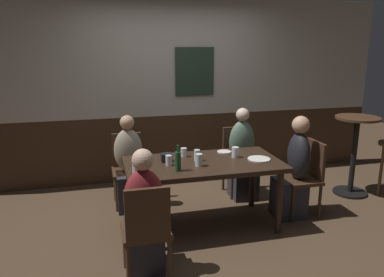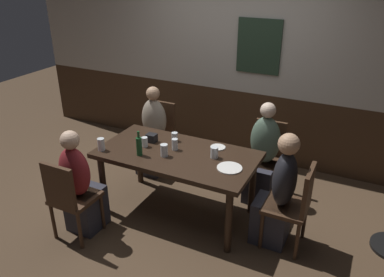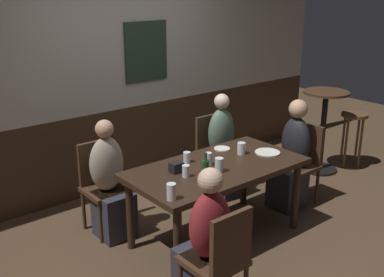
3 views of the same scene
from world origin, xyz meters
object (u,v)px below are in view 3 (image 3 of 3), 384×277
pint_glass_pale (208,159)px  person_left_far (111,189)px  beer_glass_tall (219,166)px  plate_white_large (268,152)px  tumbler_short (171,192)px  side_bar_table (323,125)px  beer_bottle_green (206,171)px  chair_head_east (301,159)px  tumbler_water (241,149)px  person_head_east (292,162)px  chair_left_near (220,257)px  bar_stool (354,125)px  dining_table (217,174)px  person_left_near (205,250)px  chair_left_far (102,181)px  pint_glass_amber (187,158)px  chair_right_far (214,149)px  highball_clear (186,172)px  condiment_caddy (176,167)px  plate_white_small (222,149)px  person_right_far (224,153)px

pint_glass_pale → person_left_far: bearing=136.9°
beer_glass_tall → plate_white_large: bearing=4.4°
tumbler_short → side_bar_table: bearing=13.4°
tumbler_short → beer_bottle_green: bearing=11.5°
chair_head_east → tumbler_water: (-0.86, 0.08, 0.30)m
person_left_far → side_bar_table: 2.93m
plate_white_large → tumbler_water: bearing=147.4°
person_head_east → plate_white_large: bearing=-172.0°
chair_left_near → bar_stool: (3.36, 1.09, 0.07)m
dining_table → person_left_near: (-0.73, -0.69, -0.18)m
plate_white_large → dining_table: bearing=173.8°
person_left_far → tumbler_short: (-0.01, -0.98, 0.32)m
person_left_far → beer_bottle_green: size_ratio=4.34×
chair_left_far → beer_bottle_green: (0.41, -1.06, 0.35)m
pint_glass_amber → bar_stool: 2.80m
chair_right_far → side_bar_table: 1.52m
dining_table → highball_clear: highball_clear is taller
chair_head_east → person_left_near: person_left_near is taller
tumbler_water → bar_stool: bearing=4.4°
highball_clear → beer_bottle_green: bearing=-73.1°
chair_left_near → tumbler_short: 0.63m
dining_table → person_head_east: (1.08, 0.00, -0.15)m
person_head_east → pint_glass_pale: 1.18m
chair_left_far → side_bar_table: bearing=-8.8°
tumbler_short → bar_stool: bearing=9.2°
condiment_caddy → person_left_far: bearing=121.5°
chair_head_east → bar_stool: chair_head_east is taller
chair_left_far → highball_clear: bearing=-68.1°
chair_left_near → beer_glass_tall: size_ratio=6.79×
highball_clear → beer_bottle_green: 0.21m
chair_head_east → beer_glass_tall: (-1.33, -0.12, 0.30)m
person_head_east → pint_glass_amber: (-1.24, 0.24, 0.28)m
plate_white_small → side_bar_table: (1.84, 0.10, -0.13)m
person_head_east → pint_glass_pale: (-1.14, 0.06, 0.30)m
dining_table → plate_white_small: bearing=41.2°
beer_bottle_green → condiment_caddy: (-0.06, 0.33, -0.06)m
dining_table → beer_glass_tall: (-0.08, -0.12, 0.14)m
chair_left_far → chair_head_east: size_ratio=1.00×
tumbler_water → bar_stool: size_ratio=0.16×
person_head_east → beer_glass_tall: bearing=-174.1°
tumbler_water → pint_glass_pale: 0.44m
pint_glass_amber → plate_white_large: (0.77, -0.31, -0.04)m
plate_white_small → side_bar_table: size_ratio=0.15×
beer_bottle_green → plate_white_large: beer_bottle_green is taller
person_left_far → beer_glass_tall: person_left_far is taller
tumbler_water → person_head_east: bearing=-6.2°
beer_glass_tall → bar_stool: size_ratio=0.18×
person_left_far → tumbler_short: 1.04m
chair_head_east → plate_white_large: bearing=-174.0°
person_right_far → person_left_near: size_ratio=1.03×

